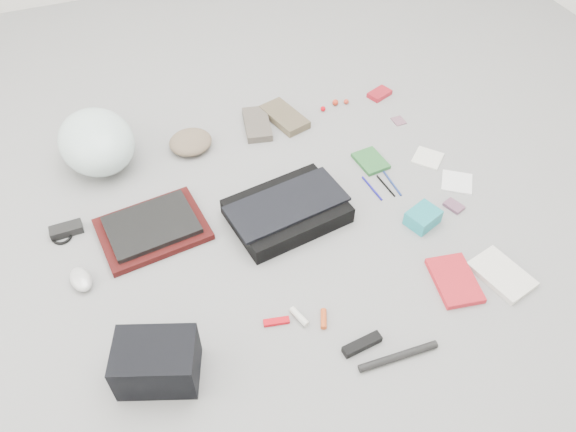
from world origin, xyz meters
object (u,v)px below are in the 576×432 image
object	(u,v)px
camera_bag	(157,362)
book_red	(455,280)
accordion_wallet	(423,218)
bike_helmet	(97,142)
messenger_bag	(287,211)
laptop	(152,225)

from	to	relation	value
camera_bag	book_red	distance (m)	0.97
camera_bag	accordion_wallet	bearing A→B (deg)	33.28
camera_bag	bike_helmet	bearing A→B (deg)	110.64
camera_bag	book_red	xyz separation A→B (m)	(0.96, -0.03, -0.06)
messenger_bag	bike_helmet	bearing A→B (deg)	127.91
bike_helmet	accordion_wallet	size ratio (longest dim) A/B	3.17
bike_helmet	laptop	bearing A→B (deg)	-86.22
laptop	camera_bag	world-z (taller)	camera_bag
messenger_bag	camera_bag	xyz separation A→B (m)	(-0.56, -0.44, 0.04)
bike_helmet	book_red	world-z (taller)	bike_helmet
bike_helmet	book_red	bearing A→B (deg)	-56.10
bike_helmet	accordion_wallet	bearing A→B (deg)	-46.43
camera_bag	book_red	bearing A→B (deg)	18.18
laptop	book_red	bearing A→B (deg)	-40.05
messenger_bag	accordion_wallet	bearing A→B (deg)	-33.15
accordion_wallet	laptop	bearing A→B (deg)	140.75
laptop	accordion_wallet	bearing A→B (deg)	-25.38
laptop	accordion_wallet	xyz separation A→B (m)	(0.90, -0.31, -0.01)
laptop	camera_bag	xyz separation A→B (m)	(-0.09, -0.55, 0.04)
messenger_bag	laptop	xyz separation A→B (m)	(-0.46, 0.11, 0.00)
book_red	bike_helmet	bearing A→B (deg)	143.69
messenger_bag	accordion_wallet	distance (m)	0.48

